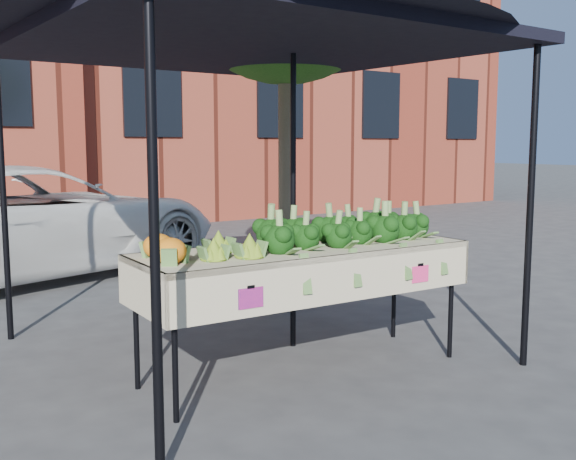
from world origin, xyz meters
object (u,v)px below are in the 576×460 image
at_px(table, 305,310).
at_px(canopy, 250,176).
at_px(vehicle, 22,72).
at_px(street_tree, 285,113).

distance_m(table, canopy, 1.12).
height_order(table, vehicle, vehicle).
distance_m(canopy, street_tree, 1.44).
bearing_deg(vehicle, table, 171.40).
height_order(vehicle, street_tree, vehicle).
height_order(canopy, vehicle, vehicle).
bearing_deg(vehicle, canopy, 171.88).
relative_size(table, canopy, 0.77).
distance_m(canopy, vehicle, 4.28).
relative_size(vehicle, street_tree, 1.29).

